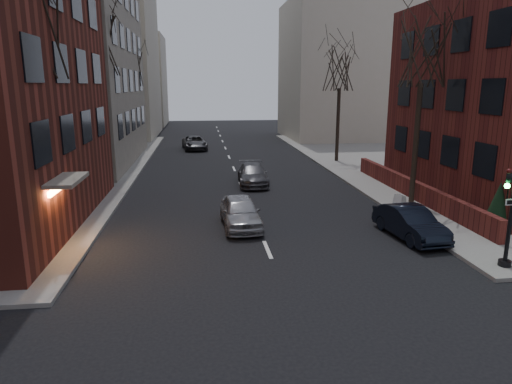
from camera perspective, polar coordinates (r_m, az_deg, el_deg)
low_wall_right at (r=27.24m, az=18.94°, el=0.41°), size 0.35×16.00×1.00m
building_distant_la at (r=61.21m, az=-19.39°, el=14.99°), size 14.00×16.00×18.00m
building_distant_ra at (r=57.62m, az=11.12°, el=14.63°), size 14.00×14.00×16.00m
building_distant_lb at (r=77.58m, az=-15.12°, el=13.27°), size 10.00×12.00×14.00m
traffic_signal at (r=17.92m, az=29.08°, el=-2.85°), size 0.76×0.44×4.00m
tree_left_a at (r=20.00m, az=-26.61°, el=17.98°), size 4.18×4.18×10.26m
tree_left_b at (r=31.61m, az=-19.28°, el=17.17°), size 4.40×4.40×10.80m
tree_left_c at (r=45.34m, az=-15.44°, el=14.89°), size 3.96×3.96×9.72m
tree_right_a at (r=25.57m, az=20.17°, el=16.21°), size 3.96×3.96×9.72m
tree_right_b at (r=38.58m, az=10.47°, el=14.85°), size 3.74×3.74×9.18m
streetlamp_near at (r=27.54m, az=-19.03°, el=8.11°), size 0.36×0.36×6.28m
streetlamp_far at (r=47.26m, az=-14.08°, el=10.28°), size 0.36×0.36×6.28m
parked_sedan at (r=20.41m, az=18.69°, el=-3.65°), size 1.90×4.23×1.35m
car_lane_silver at (r=20.85m, az=-1.97°, el=-2.49°), size 1.84×4.23×1.42m
car_lane_gray at (r=29.74m, az=-0.42°, el=2.20°), size 2.03×4.65×1.33m
car_lane_far at (r=46.59m, az=-7.68°, el=6.11°), size 2.78×5.06×1.34m
sandwich_board at (r=23.92m, az=17.52°, el=-1.34°), size 0.53×0.64×0.89m
evergreen_shrub at (r=22.62m, az=28.04°, el=-1.49°), size 1.60×1.60×2.13m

